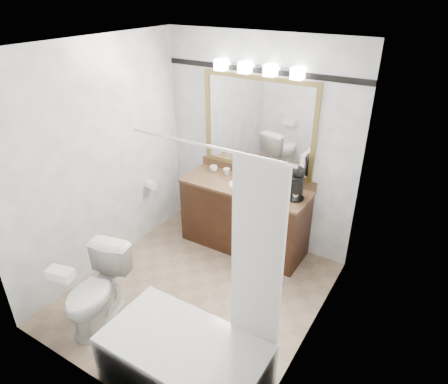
{
  "coord_description": "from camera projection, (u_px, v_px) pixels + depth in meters",
  "views": [
    {
      "loc": [
        1.95,
        -2.64,
        2.93
      ],
      "look_at": [
        0.12,
        0.35,
        1.09
      ],
      "focal_mm": 32.0,
      "sensor_mm": 36.0,
      "label": 1
    }
  ],
  "objects": [
    {
      "name": "bathtub",
      "position": [
        189.0,
        356.0,
        3.19
      ],
      "size": [
        1.3,
        0.75,
        1.96
      ],
      "color": "white",
      "rests_on": "ground"
    },
    {
      "name": "tp_roll",
      "position": [
        151.0,
        185.0,
        4.96
      ],
      "size": [
        0.11,
        0.12,
        0.12
      ],
      "primitive_type": "cylinder",
      "rotation": [
        0.0,
        1.57,
        0.0
      ],
      "color": "white",
      "rests_on": "room"
    },
    {
      "name": "mirror",
      "position": [
        258.0,
        125.0,
        4.53
      ],
      "size": [
        1.4,
        0.04,
        1.1
      ],
      "color": "olive",
      "rests_on": "room"
    },
    {
      "name": "soap_bottle_b",
      "position": [
        266.0,
        179.0,
        4.68
      ],
      "size": [
        0.07,
        0.07,
        0.08
      ],
      "primitive_type": "imported",
      "rotation": [
        0.0,
        0.0,
        -0.25
      ],
      "color": "white",
      "rests_on": "vanity"
    },
    {
      "name": "accent_stripe",
      "position": [
        261.0,
        70.0,
        4.25
      ],
      "size": [
        2.4,
        0.01,
        0.06
      ],
      "primitive_type": "cube",
      "color": "black",
      "rests_on": "room"
    },
    {
      "name": "cup_left",
      "position": [
        214.0,
        169.0,
        4.94
      ],
      "size": [
        0.12,
        0.12,
        0.08
      ],
      "primitive_type": "imported",
      "rotation": [
        0.0,
        0.0,
        -0.33
      ],
      "color": "white",
      "rests_on": "vanity"
    },
    {
      "name": "vanity",
      "position": [
        244.0,
        215.0,
        4.82
      ],
      "size": [
        1.53,
        0.58,
        0.97
      ],
      "color": "black",
      "rests_on": "ground"
    },
    {
      "name": "tissue_box",
      "position": [
        60.0,
        274.0,
        3.31
      ],
      "size": [
        0.24,
        0.17,
        0.09
      ],
      "primitive_type": "cube",
      "rotation": [
        0.0,
        0.0,
        0.23
      ],
      "color": "white",
      "rests_on": "toilet"
    },
    {
      "name": "vanity_light_bar",
      "position": [
        258.0,
        68.0,
        4.19
      ],
      "size": [
        1.02,
        0.14,
        0.12
      ],
      "color": "silver",
      "rests_on": "room"
    },
    {
      "name": "soap_bar",
      "position": [
        249.0,
        180.0,
        4.71
      ],
      "size": [
        0.09,
        0.06,
        0.03
      ],
      "primitive_type": "cube",
      "rotation": [
        0.0,
        0.0,
        0.1
      ],
      "color": "beige",
      "rests_on": "vanity"
    },
    {
      "name": "coffee_maker",
      "position": [
        297.0,
        181.0,
        4.29
      ],
      "size": [
        0.2,
        0.23,
        0.36
      ],
      "rotation": [
        0.0,
        0.0,
        0.35
      ],
      "color": "black",
      "rests_on": "vanity"
    },
    {
      "name": "soap_bottle_a",
      "position": [
        236.0,
        169.0,
        4.87
      ],
      "size": [
        0.07,
        0.07,
        0.12
      ],
      "primitive_type": "imported",
      "rotation": [
        0.0,
        0.0,
        0.32
      ],
      "color": "white",
      "rests_on": "vanity"
    },
    {
      "name": "room",
      "position": [
        193.0,
        188.0,
        3.67
      ],
      "size": [
        2.42,
        2.62,
        2.52
      ],
      "color": "#8B765E",
      "rests_on": "ground"
    },
    {
      "name": "toilet",
      "position": [
        96.0,
        291.0,
        3.73
      ],
      "size": [
        0.56,
        0.8,
        0.74
      ],
      "primitive_type": "imported",
      "rotation": [
        0.0,
        0.0,
        0.22
      ],
      "color": "white",
      "rests_on": "ground"
    },
    {
      "name": "cup_right",
      "position": [
        227.0,
        172.0,
        4.86
      ],
      "size": [
        0.1,
        0.1,
        0.08
      ],
      "primitive_type": "imported",
      "rotation": [
        0.0,
        0.0,
        -0.15
      ],
      "color": "white",
      "rests_on": "vanity"
    }
  ]
}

